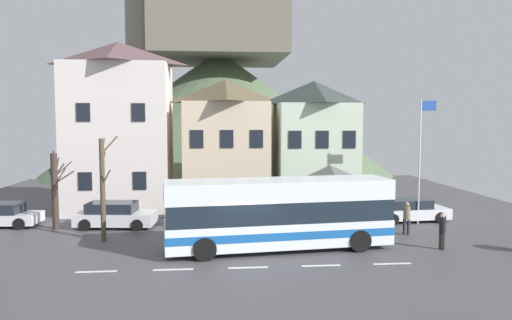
{
  "coord_description": "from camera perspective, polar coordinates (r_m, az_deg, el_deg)",
  "views": [
    {
      "loc": [
        -1.39,
        -20.94,
        5.92
      ],
      "look_at": [
        0.82,
        3.9,
        3.9
      ],
      "focal_mm": 34.12,
      "sensor_mm": 36.0,
      "label": 1
    }
  ],
  "objects": [
    {
      "name": "townhouse_02",
      "position": [
        33.33,
        6.76,
        1.8
      ],
      "size": [
        5.19,
        5.36,
        8.6
      ],
      "color": "beige",
      "rests_on": "ground_plane"
    },
    {
      "name": "bare_tree_01",
      "position": [
        28.71,
        -22.48,
        -3.2
      ],
      "size": [
        1.38,
        1.12,
        4.25
      ],
      "color": "#382D28",
      "rests_on": "ground_plane"
    },
    {
      "name": "bare_tree_02",
      "position": [
        25.03,
        -17.51,
        -3.02
      ],
      "size": [
        0.84,
        1.62,
        5.17
      ],
      "color": "brown",
      "rests_on": "ground_plane"
    },
    {
      "name": "pedestrian_02",
      "position": [
        25.52,
        14.78,
        -6.99
      ],
      "size": [
        0.33,
        0.34,
        1.52
      ],
      "color": "black",
      "rests_on": "ground_plane"
    },
    {
      "name": "parked_car_03",
      "position": [
        28.3,
        -16.21,
        -6.22
      ],
      "size": [
        4.46,
        2.36,
        1.41
      ],
      "rotation": [
        0.0,
        0.0,
        -0.11
      ],
      "color": "silver",
      "rests_on": "ground_plane"
    },
    {
      "name": "townhouse_00",
      "position": [
        33.14,
        -15.68,
        3.73
      ],
      "size": [
        6.48,
        5.33,
        11.01
      ],
      "color": "silver",
      "rests_on": "ground_plane"
    },
    {
      "name": "parked_car_02",
      "position": [
        30.94,
        -27.68,
        -5.72
      ],
      "size": [
        4.1,
        2.13,
        1.33
      ],
      "rotation": [
        0.0,
        0.0,
        -0.07
      ],
      "color": "silver",
      "rests_on": "ground_plane"
    },
    {
      "name": "transit_bus",
      "position": [
        22.46,
        2.67,
        -6.39
      ],
      "size": [
        10.59,
        3.62,
        3.24
      ],
      "rotation": [
        0.0,
        0.0,
        0.12
      ],
      "color": "white",
      "rests_on": "ground_plane"
    },
    {
      "name": "parked_car_00",
      "position": [
        30.28,
        17.46,
        -5.62
      ],
      "size": [
        4.58,
        2.28,
        1.31
      ],
      "rotation": [
        0.0,
        0.0,
        0.09
      ],
      "color": "silver",
      "rests_on": "ground_plane"
    },
    {
      "name": "ground_plane",
      "position": [
        21.81,
        -1.27,
        -11.21
      ],
      "size": [
        40.0,
        60.0,
        0.07
      ],
      "color": "#4A484C"
    },
    {
      "name": "hilltop_castle",
      "position": [
        56.82,
        -4.45,
        6.36
      ],
      "size": [
        39.33,
        39.33,
        22.99
      ],
      "color": "#55684A",
      "rests_on": "ground_plane"
    },
    {
      "name": "flagpole",
      "position": [
        29.2,
        18.78,
        0.84
      ],
      "size": [
        0.95,
        0.1,
        7.12
      ],
      "color": "silver",
      "rests_on": "ground_plane"
    },
    {
      "name": "pedestrian_03",
      "position": [
        24.12,
        21.01,
        -7.59
      ],
      "size": [
        0.3,
        0.31,
        1.69
      ],
      "color": "#38332D",
      "rests_on": "ground_plane"
    },
    {
      "name": "public_bench",
      "position": [
        29.2,
        4.34,
        -6.16
      ],
      "size": [
        1.44,
        0.48,
        0.87
      ],
      "color": "#33473D",
      "rests_on": "ground_plane"
    },
    {
      "name": "bus_shelter",
      "position": [
        26.7,
        8.68,
        -1.84
      ],
      "size": [
        3.6,
        3.6,
        3.52
      ],
      "color": "#473D33",
      "rests_on": "ground_plane"
    },
    {
      "name": "parked_car_01",
      "position": [
        28.51,
        -5.8,
        -6.04
      ],
      "size": [
        4.61,
        2.22,
        1.35
      ],
      "rotation": [
        0.0,
        0.0,
        0.08
      ],
      "color": "#2C523B",
      "rests_on": "ground_plane"
    },
    {
      "name": "pedestrian_01",
      "position": [
        26.11,
        13.5,
        -6.66
      ],
      "size": [
        0.33,
        0.33,
        1.61
      ],
      "color": "black",
      "rests_on": "ground_plane"
    },
    {
      "name": "pedestrian_00",
      "position": [
        26.61,
        17.25,
        -6.37
      ],
      "size": [
        0.38,
        0.35,
        1.72
      ],
      "color": "#2D2D38",
      "rests_on": "ground_plane"
    },
    {
      "name": "townhouse_01",
      "position": [
        33.15,
        -3.59,
        1.88
      ],
      "size": [
        5.51,
        6.4,
        8.69
      ],
      "color": "beige",
      "rests_on": "ground_plane"
    }
  ]
}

